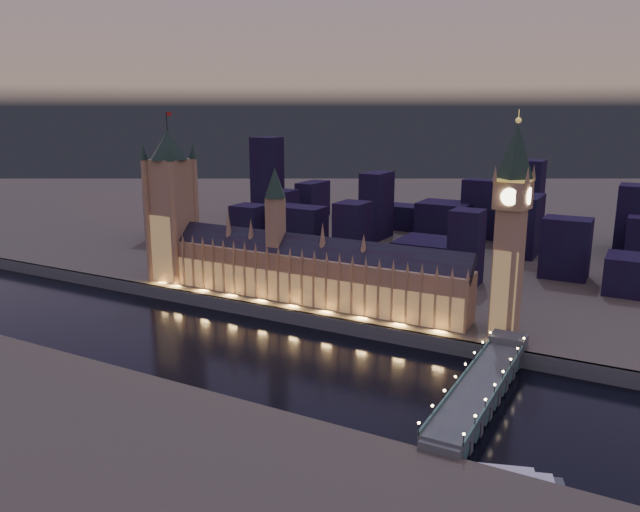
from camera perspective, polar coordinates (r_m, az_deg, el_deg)
The scene contains 9 objects.
ground_plane at distance 323.03m, azimuth -5.52°, elevation -8.49°, with size 2000.00×2000.00×0.00m, color black.
north_bank at distance 794.09m, azimuth 16.02°, elevation 4.54°, with size 2000.00×960.00×8.00m, color #44443F.
embankment_wall at distance 354.02m, azimuth -1.81°, elevation -5.73°, with size 2000.00×2.50×8.00m, color #444E52.
palace_of_westminster at distance 369.44m, azimuth -1.54°, elevation -1.28°, with size 202.00×21.46×78.00m.
victoria_tower at distance 420.81m, azimuth -13.47°, elevation 5.14°, with size 31.68×31.68×109.54m.
elizabeth_tower at distance 318.98m, azimuth 17.13°, elevation 3.80°, with size 18.00×18.00×111.32m.
westminster_bridge at distance 274.76m, azimuth 14.62°, elevation -11.62°, with size 16.67×113.00×15.90m.
river_boat at distance 226.12m, azimuth 16.10°, elevation -18.86°, with size 42.58×22.47×4.50m.
city_backdrop at distance 521.53m, azimuth 12.85°, elevation 3.24°, with size 489.04×215.63×81.94m.
Camera 1 is at (169.79, -246.90, 120.66)m, focal length 35.00 mm.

